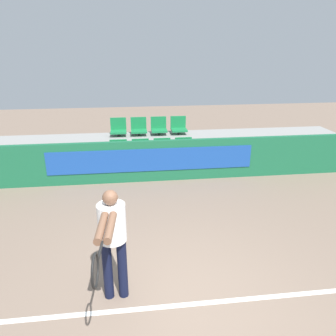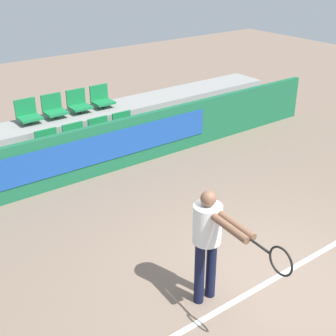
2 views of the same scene
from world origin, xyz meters
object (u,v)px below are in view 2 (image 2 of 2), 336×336
stadium_chair_0 (49,145)px  tennis_player (210,236)px  stadium_chair_6 (78,103)px  stadium_chair_7 (101,98)px  stadium_chair_2 (101,132)px  stadium_chair_3 (124,126)px  stadium_chair_1 (76,138)px  stadium_chair_5 (54,108)px  stadium_chair_4 (28,114)px

stadium_chair_0 → tennis_player: (0.02, -4.76, 0.42)m
stadium_chair_6 → stadium_chair_7: (0.59, 0.00, 0.00)m
stadium_chair_2 → stadium_chair_3: size_ratio=1.00×
stadium_chair_2 → stadium_chair_6: stadium_chair_6 is taller
stadium_chair_1 → stadium_chair_7: stadium_chair_7 is taller
stadium_chair_0 → stadium_chair_1: same height
stadium_chair_1 → stadium_chair_0: bearing=180.0°
stadium_chair_2 → stadium_chair_5: bearing=121.4°
stadium_chair_0 → stadium_chair_3: same height
stadium_chair_2 → stadium_chair_1: bearing=180.0°
stadium_chair_5 → tennis_player: (-0.57, -5.73, 0.03)m
stadium_chair_0 → stadium_chair_4: size_ratio=1.00×
stadium_chair_2 → stadium_chair_3: bearing=0.0°
stadium_chair_1 → stadium_chair_7: 1.56m
stadium_chair_2 → stadium_chair_5: (-0.59, 0.96, 0.39)m
stadium_chair_0 → stadium_chair_3: size_ratio=1.00×
stadium_chair_4 → stadium_chair_6: size_ratio=1.00×
stadium_chair_2 → stadium_chair_5: 1.19m
stadium_chair_1 → tennis_player: (-0.57, -4.76, 0.42)m
stadium_chair_0 → stadium_chair_1: 0.59m
tennis_player → stadium_chair_6: bearing=83.0°
stadium_chair_0 → stadium_chair_6: bearing=39.4°
stadium_chair_3 → tennis_player: tennis_player is taller
stadium_chair_6 → tennis_player: size_ratio=0.31×
stadium_chair_7 → stadium_chair_5: bearing=180.0°
stadium_chair_4 → stadium_chair_1: bearing=-58.6°
stadium_chair_6 → stadium_chair_0: bearing=-140.6°
stadium_chair_2 → stadium_chair_5: stadium_chair_5 is taller
stadium_chair_5 → stadium_chair_6: same height
stadium_chair_1 → stadium_chair_6: stadium_chair_6 is taller
stadium_chair_1 → stadium_chair_2: same height
stadium_chair_0 → stadium_chair_1: (0.59, 0.00, 0.00)m
stadium_chair_0 → stadium_chair_7: bearing=28.7°
stadium_chair_0 → stadium_chair_2: (1.17, 0.00, 0.00)m
tennis_player → stadium_chair_1: bearing=87.6°
stadium_chair_3 → stadium_chair_7: stadium_chair_7 is taller
stadium_chair_2 → stadium_chair_4: (-1.17, 0.96, 0.39)m
stadium_chair_7 → tennis_player: 5.98m
stadium_chair_1 → stadium_chair_2: bearing=0.0°
stadium_chair_4 → stadium_chair_6: (1.17, 0.00, 0.00)m
stadium_chair_4 → tennis_player: tennis_player is taller
stadium_chair_4 → stadium_chair_5: 0.59m
stadium_chair_4 → stadium_chair_6: same height
stadium_chair_4 → tennis_player: 5.73m
stadium_chair_1 → stadium_chair_4: stadium_chair_4 is taller
stadium_chair_4 → stadium_chair_6: 1.17m
stadium_chair_1 → stadium_chair_4: bearing=121.4°
stadium_chair_5 → stadium_chair_7: 1.17m
stadium_chair_2 → stadium_chair_7: (0.59, 0.96, 0.39)m
tennis_player → stadium_chair_7: bearing=77.5°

